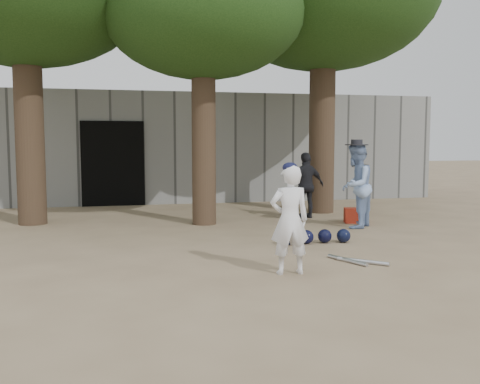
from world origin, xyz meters
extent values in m
plane|color=#937C5E|center=(0.00, 0.00, 0.00)|extent=(70.00, 70.00, 0.00)
imported|color=white|center=(0.98, -0.10, 0.69)|extent=(0.52, 0.35, 1.38)
imported|color=#8AA7D6|center=(3.39, 3.08, 0.82)|extent=(1.00, 1.01, 1.64)
imported|color=black|center=(2.91, 4.54, 0.72)|extent=(0.89, 0.50, 1.44)
cube|color=maroon|center=(3.66, 3.68, 0.15)|extent=(0.50, 0.43, 0.30)
cube|color=gray|center=(0.00, 8.00, 1.50)|extent=(16.00, 0.35, 3.00)
cube|color=black|center=(-1.20, 7.80, 1.10)|extent=(1.60, 0.08, 2.20)
cube|color=slate|center=(0.00, 10.50, 1.50)|extent=(16.00, 5.00, 3.00)
sphere|color=black|center=(1.57, 1.70, 0.12)|extent=(0.23, 0.23, 0.23)
sphere|color=black|center=(1.89, 1.72, 0.12)|extent=(0.23, 0.23, 0.23)
sphere|color=black|center=(2.21, 1.73, 0.12)|extent=(0.23, 0.23, 0.23)
sphere|color=black|center=(2.53, 1.70, 0.12)|extent=(0.23, 0.23, 0.23)
cylinder|color=#B6B7BD|center=(1.98, 0.33, 0.03)|extent=(0.32, 0.69, 0.06)
cylinder|color=#B6B7BD|center=(2.16, 0.21, 0.03)|extent=(0.56, 0.53, 0.06)
cylinder|color=brown|center=(-2.80, 5.00, 2.75)|extent=(0.56, 0.56, 5.50)
cylinder|color=brown|center=(0.60, 4.20, 2.50)|extent=(0.48, 0.48, 5.00)
ellipsoid|color=#284C19|center=(0.60, 4.20, 4.20)|extent=(4.00, 4.00, 2.60)
cylinder|color=brown|center=(3.60, 5.40, 2.90)|extent=(0.60, 0.60, 5.80)
camera|label=1|loc=(-1.14, -6.44, 1.67)|focal=40.00mm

